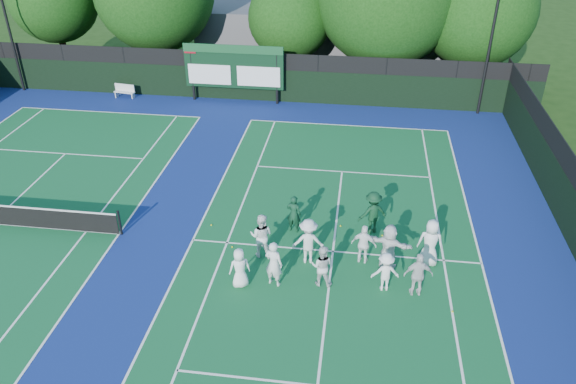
# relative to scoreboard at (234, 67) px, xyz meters

# --- Properties ---
(ground) EXTENTS (120.00, 120.00, 0.00)m
(ground) POSITION_rel_scoreboard_xyz_m (7.01, -15.59, -2.19)
(ground) COLOR #1B390F
(ground) RESTS_ON ground
(court_apron) EXTENTS (34.00, 32.00, 0.01)m
(court_apron) POSITION_rel_scoreboard_xyz_m (1.01, -14.59, -2.19)
(court_apron) COLOR navy
(court_apron) RESTS_ON ground
(near_court) EXTENTS (11.05, 23.85, 0.01)m
(near_court) POSITION_rel_scoreboard_xyz_m (7.01, -14.59, -2.18)
(near_court) COLOR #12592D
(near_court) RESTS_ON ground
(back_fence) EXTENTS (34.00, 0.08, 3.00)m
(back_fence) POSITION_rel_scoreboard_xyz_m (1.01, 0.41, -0.83)
(back_fence) COLOR black
(back_fence) RESTS_ON ground
(scoreboard) EXTENTS (6.00, 0.21, 3.55)m
(scoreboard) POSITION_rel_scoreboard_xyz_m (0.00, 0.00, 0.00)
(scoreboard) COLOR black
(scoreboard) RESTS_ON ground
(clubhouse) EXTENTS (18.00, 6.00, 4.00)m
(clubhouse) POSITION_rel_scoreboard_xyz_m (5.01, 8.41, -0.19)
(clubhouse) COLOR #56565B
(clubhouse) RESTS_ON ground
(light_pole_right) EXTENTS (1.20, 0.30, 10.12)m
(light_pole_right) POSITION_rel_scoreboard_xyz_m (14.51, 0.11, 4.11)
(light_pole_right) COLOR black
(light_pole_right) RESTS_ON ground
(bench) EXTENTS (1.38, 0.56, 0.85)m
(bench) POSITION_rel_scoreboard_xyz_m (-6.98, -0.22, -1.74)
(bench) COLOR silver
(bench) RESTS_ON ground
(tree_a) EXTENTS (5.82, 5.82, 7.96)m
(tree_a) POSITION_rel_scoreboard_xyz_m (-12.70, 3.99, 2.70)
(tree_a) COLOR black
(tree_a) RESTS_ON ground
(tree_c) EXTENTS (5.30, 5.30, 6.92)m
(tree_c) POSITION_rel_scoreboard_xyz_m (3.02, 3.99, 1.94)
(tree_c) COLOR black
(tree_c) RESTS_ON ground
(tree_e) EXTENTS (6.91, 6.91, 8.54)m
(tree_e) POSITION_rel_scoreboard_xyz_m (14.43, 3.99, 2.71)
(tree_e) COLOR black
(tree_e) RESTS_ON ground
(tennis_ball_0) EXTENTS (0.07, 0.07, 0.07)m
(tennis_ball_0) POSITION_rel_scoreboard_xyz_m (3.17, -14.86, -2.16)
(tennis_ball_0) COLOR #CAC917
(tennis_ball_0) RESTS_ON ground
(tennis_ball_1) EXTENTS (0.07, 0.07, 0.07)m
(tennis_ball_1) POSITION_rel_scoreboard_xyz_m (7.21, -12.85, -2.16)
(tennis_ball_1) COLOR #CAC917
(tennis_ball_1) RESTS_ON ground
(tennis_ball_2) EXTENTS (0.07, 0.07, 0.07)m
(tennis_ball_2) POSITION_rel_scoreboard_xyz_m (11.13, -17.37, -2.16)
(tennis_ball_2) COLOR #CAC917
(tennis_ball_2) RESTS_ON ground
(tennis_ball_3) EXTENTS (0.07, 0.07, 0.07)m
(tennis_ball_3) POSITION_rel_scoreboard_xyz_m (1.99, -13.51, -2.16)
(tennis_ball_3) COLOR #CAC917
(tennis_ball_3) RESTS_ON ground
(tennis_ball_4) EXTENTS (0.07, 0.07, 0.07)m
(tennis_ball_4) POSITION_rel_scoreboard_xyz_m (8.88, -13.31, -2.16)
(tennis_ball_4) COLOR #CAC917
(tennis_ball_4) RESTS_ON ground
(tennis_ball_5) EXTENTS (0.07, 0.07, 0.07)m
(tennis_ball_5) POSITION_rel_scoreboard_xyz_m (8.05, -14.19, -2.16)
(tennis_ball_5) COLOR #CAC917
(tennis_ball_5) RESTS_ON ground
(player_front_0) EXTENTS (0.87, 0.74, 1.52)m
(player_front_0) POSITION_rel_scoreboard_xyz_m (3.94, -16.98, -1.43)
(player_front_0) COLOR white
(player_front_0) RESTS_ON ground
(player_front_1) EXTENTS (0.75, 0.61, 1.78)m
(player_front_1) POSITION_rel_scoreboard_xyz_m (5.09, -16.76, -1.30)
(player_front_1) COLOR silver
(player_front_1) RESTS_ON ground
(player_front_2) EXTENTS (0.81, 0.65, 1.60)m
(player_front_2) POSITION_rel_scoreboard_xyz_m (6.73, -16.52, -1.39)
(player_front_2) COLOR silver
(player_front_2) RESTS_ON ground
(player_front_3) EXTENTS (1.03, 0.69, 1.48)m
(player_front_3) POSITION_rel_scoreboard_xyz_m (8.90, -16.49, -1.45)
(player_front_3) COLOR white
(player_front_3) RESTS_ON ground
(player_front_4) EXTENTS (1.02, 0.52, 1.68)m
(player_front_4) POSITION_rel_scoreboard_xyz_m (9.98, -16.62, -1.35)
(player_front_4) COLOR silver
(player_front_4) RESTS_ON ground
(player_back_0) EXTENTS (0.90, 0.72, 1.79)m
(player_back_0) POSITION_rel_scoreboard_xyz_m (4.38, -15.17, -1.30)
(player_back_0) COLOR white
(player_back_0) RESTS_ON ground
(player_back_1) EXTENTS (1.24, 0.81, 1.81)m
(player_back_1) POSITION_rel_scoreboard_xyz_m (6.13, -15.30, -1.29)
(player_back_1) COLOR silver
(player_back_1) RESTS_ON ground
(player_back_2) EXTENTS (0.98, 0.56, 1.58)m
(player_back_2) POSITION_rel_scoreboard_xyz_m (8.14, -15.06, -1.40)
(player_back_2) COLOR white
(player_back_2) RESTS_ON ground
(player_back_3) EXTENTS (1.72, 0.96, 1.77)m
(player_back_3) POSITION_rel_scoreboard_xyz_m (9.03, -15.19, -1.31)
(player_back_3) COLOR white
(player_back_3) RESTS_ON ground
(player_back_4) EXTENTS (0.99, 0.71, 1.88)m
(player_back_4) POSITION_rel_scoreboard_xyz_m (10.50, -14.84, -1.25)
(player_back_4) COLOR white
(player_back_4) RESTS_ON ground
(coach_left) EXTENTS (0.66, 0.50, 1.61)m
(coach_left) POSITION_rel_scoreboard_xyz_m (5.36, -13.40, -1.38)
(coach_left) COLOR #0E3620
(coach_left) RESTS_ON ground
(coach_right) EXTENTS (1.34, 1.09, 1.81)m
(coach_right) POSITION_rel_scoreboard_xyz_m (8.43, -13.04, -1.29)
(coach_right) COLOR #0E361D
(coach_right) RESTS_ON ground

